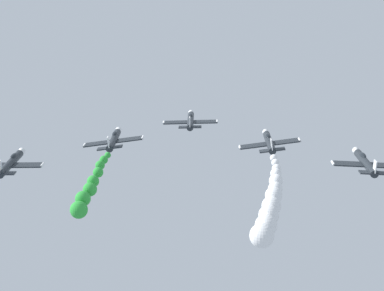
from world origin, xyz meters
TOP-DOWN VIEW (x-y plane):
  - airplane_lead at (-0.48, 13.15)m, footprint 9.57×10.35m
  - airplane_left_inner at (-12.23, 2.22)m, footprint 9.52×10.35m
  - smoke_trail_left_inner at (-13.26, -14.60)m, footprint 3.25×14.99m
  - airplane_right_inner at (11.93, 2.04)m, footprint 9.52×10.35m
  - smoke_trail_right_inner at (9.64, -20.33)m, footprint 5.56×22.54m
  - airplane_left_outer at (-25.28, -7.99)m, footprint 9.56×10.35m
  - airplane_right_outer at (24.13, -8.16)m, footprint 9.57×10.35m

SIDE VIEW (x-z plane):
  - smoke_trail_left_inner at x=-13.26m, z-range 86.68..91.05m
  - smoke_trail_right_inner at x=9.64m, z-range 86.86..91.10m
  - airplane_left_outer at x=-25.28m, z-range 89.18..91.50m
  - airplane_right_inner at x=11.93m, z-range 89.19..91.89m
  - airplane_left_inner at x=-12.23m, z-range 89.36..92.07m
  - airplane_right_outer at x=24.13m, z-range 89.61..91.95m
  - airplane_lead at x=-0.48m, z-range 89.73..92.06m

